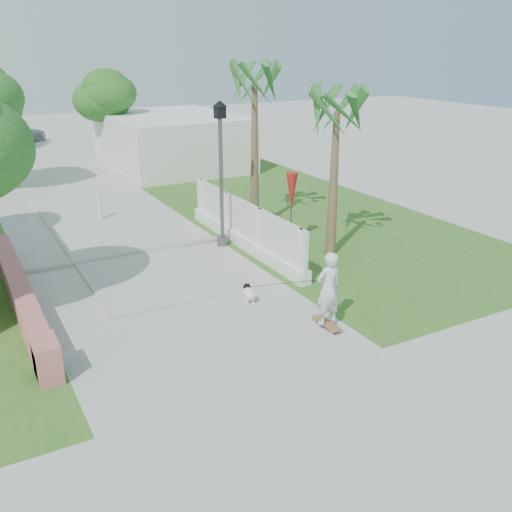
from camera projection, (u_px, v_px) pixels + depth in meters
ground at (212, 341)px, 12.18m from camera, size 90.00×90.00×0.00m
path_strip at (46, 170)px, 28.59m from camera, size 3.20×36.00×0.06m
curb at (128, 254)px, 17.09m from camera, size 6.50×0.25×0.10m
grass_right at (291, 209)px, 21.90m from camera, size 8.00×20.00×0.01m
pink_wall at (22, 298)px, 13.50m from camera, size 0.45×8.20×0.80m
lattice_fence at (244, 231)px, 17.63m from camera, size 0.35×7.00×1.50m
building_right at (171, 141)px, 29.21m from camera, size 6.00×8.00×2.60m
street_lamp at (221, 169)px, 17.16m from camera, size 0.44×0.44×4.44m
bollard at (99, 205)px, 20.28m from camera, size 0.14×0.14×1.09m
patio_umbrella at (292, 193)px, 17.45m from camera, size 0.36×0.36×2.30m
tree_path_right at (103, 96)px, 28.81m from camera, size 3.00×3.00×4.79m
palm_far at (255, 94)px, 18.02m from camera, size 1.80×1.80×5.30m
palm_near at (337, 121)px, 15.86m from camera, size 1.80×1.80×4.70m
skateboarder at (291, 285)px, 13.03m from camera, size 1.21×2.67×1.79m
dog at (249, 293)px, 14.00m from camera, size 0.37×0.62×0.43m
parked_car at (13, 133)px, 35.82m from camera, size 4.19×3.01×1.33m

